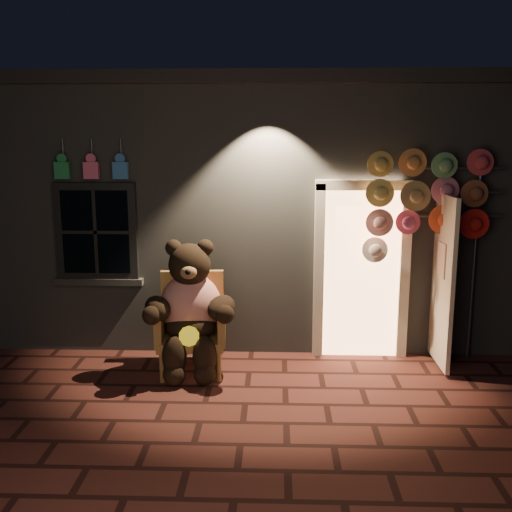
{
  "coord_description": "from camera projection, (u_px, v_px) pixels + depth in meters",
  "views": [
    {
      "loc": [
        0.31,
        -5.73,
        2.71
      ],
      "look_at": [
        0.08,
        1.0,
        1.35
      ],
      "focal_mm": 42.0,
      "sensor_mm": 36.0,
      "label": 1
    }
  ],
  "objects": [
    {
      "name": "teddy_bear",
      "position": [
        190.0,
        309.0,
        6.79
      ],
      "size": [
        1.13,
        0.91,
        1.55
      ],
      "rotation": [
        0.0,
        0.0,
        0.08
      ],
      "color": "red",
      "rests_on": "ground"
    },
    {
      "name": "hat_rack",
      "position": [
        426.0,
        199.0,
        6.94
      ],
      "size": [
        1.62,
        0.22,
        2.54
      ],
      "color": "#59595E",
      "rests_on": "ground"
    },
    {
      "name": "shop_building",
      "position": [
        258.0,
        196.0,
        9.72
      ],
      "size": [
        7.3,
        5.95,
        3.51
      ],
      "color": "slate",
      "rests_on": "ground"
    },
    {
      "name": "wicker_armchair",
      "position": [
        192.0,
        323.0,
        6.98
      ],
      "size": [
        0.83,
        0.76,
        1.14
      ],
      "rotation": [
        0.0,
        0.0,
        0.08
      ],
      "color": "olive",
      "rests_on": "ground"
    },
    {
      "name": "ground",
      "position": [
        245.0,
        404.0,
        6.16
      ],
      "size": [
        60.0,
        60.0,
        0.0
      ],
      "primitive_type": "plane",
      "color": "#552620",
      "rests_on": "ground"
    }
  ]
}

